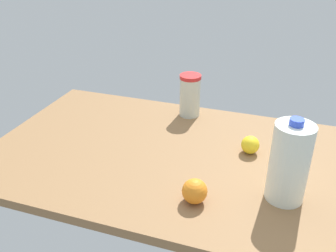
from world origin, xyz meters
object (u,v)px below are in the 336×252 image
(milk_jug, at_px, (289,163))
(orange_loose, at_px, (195,191))
(tumbler_cup, at_px, (190,95))
(lemon_near_front, at_px, (250,145))

(milk_jug, relative_size, orange_loose, 3.51)
(tumbler_cup, xyz_separation_m, lemon_near_front, (0.27, -0.21, -0.05))
(lemon_near_front, bearing_deg, milk_jug, -59.22)
(tumbler_cup, distance_m, lemon_near_front, 0.35)
(lemon_near_front, bearing_deg, tumbler_cup, 141.80)
(orange_loose, height_order, lemon_near_front, orange_loose)
(milk_jug, bearing_deg, orange_loose, -157.00)
(tumbler_cup, relative_size, milk_jug, 0.69)
(milk_jug, bearing_deg, tumbler_cup, 133.17)
(orange_loose, xyz_separation_m, lemon_near_front, (0.11, 0.30, -0.00))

